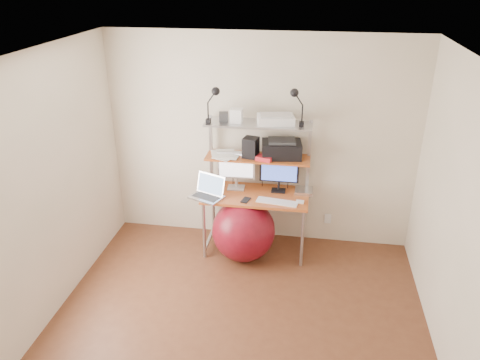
# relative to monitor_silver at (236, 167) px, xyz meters

# --- Properties ---
(room) EXTENTS (3.60, 3.60, 3.60)m
(room) POSITION_rel_monitor_silver_xyz_m (0.25, -1.58, 0.25)
(room) COLOR brown
(room) RESTS_ON ground
(computer_desk) EXTENTS (1.20, 0.60, 1.57)m
(computer_desk) POSITION_rel_monitor_silver_xyz_m (0.25, -0.08, -0.04)
(computer_desk) COLOR #C16725
(computer_desk) RESTS_ON ground
(desktop) EXTENTS (1.20, 0.60, 0.00)m
(desktop) POSITION_rel_monitor_silver_xyz_m (0.25, -0.14, -0.26)
(desktop) COLOR #C16725
(desktop) RESTS_ON computer_desk
(mid_shelf) EXTENTS (1.18, 0.34, 0.00)m
(mid_shelf) POSITION_rel_monitor_silver_xyz_m (0.25, -0.01, 0.15)
(mid_shelf) COLOR #C16725
(mid_shelf) RESTS_ON computer_desk
(top_shelf) EXTENTS (1.18, 0.34, 0.00)m
(top_shelf) POSITION_rel_monitor_silver_xyz_m (0.25, -0.01, 0.55)
(top_shelf) COLOR #A9A9AE
(top_shelf) RESTS_ON computer_desk
(floor) EXTENTS (3.60, 3.60, 0.00)m
(floor) POSITION_rel_monitor_silver_xyz_m (0.25, -1.58, -1.00)
(floor) COLOR brown
(floor) RESTS_ON ground
(wall_outlet) EXTENTS (0.08, 0.01, 0.12)m
(wall_outlet) POSITION_rel_monitor_silver_xyz_m (1.10, 0.21, -0.70)
(wall_outlet) COLOR white
(wall_outlet) RESTS_ON room
(monitor_silver) EXTENTS (0.44, 0.16, 0.48)m
(monitor_silver) POSITION_rel_monitor_silver_xyz_m (0.00, 0.00, 0.00)
(monitor_silver) COLOR silver
(monitor_silver) RESTS_ON desktop
(monitor_black) EXTENTS (0.45, 0.13, 0.45)m
(monitor_black) POSITION_rel_monitor_silver_xyz_m (0.50, -0.00, -0.03)
(monitor_black) COLOR black
(monitor_black) RESTS_ON desktop
(laptop) EXTENTS (0.44, 0.40, 0.31)m
(laptop) POSITION_rel_monitor_silver_xyz_m (-0.27, -0.28, -0.20)
(laptop) COLOR silver
(laptop) RESTS_ON desktop
(keyboard) EXTENTS (0.47, 0.20, 0.01)m
(keyboard) POSITION_rel_monitor_silver_xyz_m (0.51, -0.30, -0.25)
(keyboard) COLOR white
(keyboard) RESTS_ON desktop
(mouse) EXTENTS (0.09, 0.06, 0.02)m
(mouse) POSITION_rel_monitor_silver_xyz_m (0.76, -0.27, -0.25)
(mouse) COLOR white
(mouse) RESTS_ON desktop
(mac_mini) EXTENTS (0.21, 0.21, 0.04)m
(mac_mini) POSITION_rel_monitor_silver_xyz_m (0.79, -0.00, -0.24)
(mac_mini) COLOR silver
(mac_mini) RESTS_ON desktop
(phone) EXTENTS (0.11, 0.15, 0.01)m
(phone) POSITION_rel_monitor_silver_xyz_m (0.16, -0.31, -0.25)
(phone) COLOR black
(phone) RESTS_ON desktop
(printer) EXTENTS (0.47, 0.35, 0.21)m
(printer) POSITION_rel_monitor_silver_xyz_m (0.51, 0.03, 0.25)
(printer) COLOR black
(printer) RESTS_ON mid_shelf
(nas_cube) EXTENTS (0.19, 0.19, 0.23)m
(nas_cube) POSITION_rel_monitor_silver_xyz_m (0.17, -0.03, 0.27)
(nas_cube) COLOR black
(nas_cube) RESTS_ON mid_shelf
(red_box) EXTENTS (0.20, 0.17, 0.05)m
(red_box) POSITION_rel_monitor_silver_xyz_m (0.34, -0.10, 0.18)
(red_box) COLOR red
(red_box) RESTS_ON mid_shelf
(scanner) EXTENTS (0.44, 0.33, 0.10)m
(scanner) POSITION_rel_monitor_silver_xyz_m (0.44, 0.00, 0.60)
(scanner) COLOR white
(scanner) RESTS_ON top_shelf
(box_white) EXTENTS (0.13, 0.11, 0.15)m
(box_white) POSITION_rel_monitor_silver_xyz_m (0.01, -0.03, 0.63)
(box_white) COLOR white
(box_white) RESTS_ON top_shelf
(box_grey) EXTENTS (0.12, 0.12, 0.10)m
(box_grey) POSITION_rel_monitor_silver_xyz_m (-0.14, -0.01, 0.60)
(box_grey) COLOR #313134
(box_grey) RESTS_ON top_shelf
(clip_lamp_left) EXTENTS (0.16, 0.09, 0.41)m
(clip_lamp_left) POSITION_rel_monitor_silver_xyz_m (-0.22, -0.12, 0.85)
(clip_lamp_left) COLOR black
(clip_lamp_left) RESTS_ON top_shelf
(clip_lamp_right) EXTENTS (0.16, 0.09, 0.41)m
(clip_lamp_right) POSITION_rel_monitor_silver_xyz_m (0.65, -0.06, 0.85)
(clip_lamp_right) COLOR black
(clip_lamp_right) RESTS_ON top_shelf
(exercise_ball) EXTENTS (0.72, 0.72, 0.72)m
(exercise_ball) POSITION_rel_monitor_silver_xyz_m (0.14, -0.33, -0.64)
(exercise_ball) COLOR maroon
(exercise_ball) RESTS_ON floor
(paper_stack) EXTENTS (0.38, 0.40, 0.02)m
(paper_stack) POSITION_rel_monitor_silver_xyz_m (-0.12, -0.02, 0.16)
(paper_stack) COLOR white
(paper_stack) RESTS_ON mid_shelf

